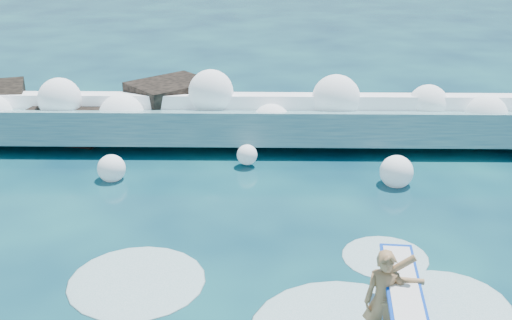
# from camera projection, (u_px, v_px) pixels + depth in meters

# --- Properties ---
(ground) EXTENTS (200.00, 200.00, 0.00)m
(ground) POSITION_uv_depth(u_px,v_px,m) (177.00, 256.00, 12.34)
(ground) COLOR #071D38
(ground) RESTS_ON ground
(breaking_wave) EXTENTS (17.81, 2.78, 1.54)m
(breaking_wave) POSITION_uv_depth(u_px,v_px,m) (240.00, 121.00, 18.17)
(breaking_wave) COLOR teal
(breaking_wave) RESTS_ON ground
(rock_cluster) EXTENTS (8.70, 3.60, 1.56)m
(rock_cluster) POSITION_uv_depth(u_px,v_px,m) (66.00, 112.00, 19.07)
(rock_cluster) COLOR black
(rock_cluster) RESTS_ON ground
(surfer_with_board) EXTENTS (1.00, 2.91, 1.73)m
(surfer_with_board) POSITION_uv_depth(u_px,v_px,m) (388.00, 298.00, 9.96)
(surfer_with_board) COLOR #9D7249
(surfer_with_board) RESTS_ON ground
(wave_spray) EXTENTS (14.87, 4.50, 2.02)m
(wave_spray) POSITION_uv_depth(u_px,v_px,m) (229.00, 110.00, 17.83)
(wave_spray) COLOR white
(wave_spray) RESTS_ON ground
(surf_foam) EXTENTS (9.21, 5.51, 0.16)m
(surf_foam) POSITION_uv_depth(u_px,v_px,m) (327.00, 319.00, 10.50)
(surf_foam) COLOR silver
(surf_foam) RESTS_ON ground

